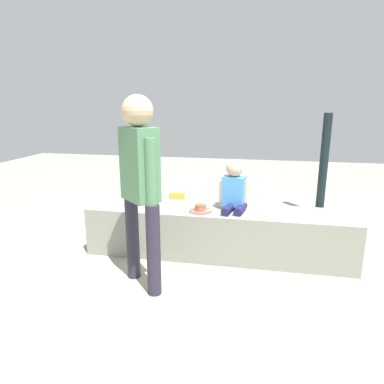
# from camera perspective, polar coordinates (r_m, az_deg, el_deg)

# --- Properties ---
(ground_plane) EXTENTS (12.00, 12.00, 0.00)m
(ground_plane) POSITION_cam_1_polar(r_m,az_deg,el_deg) (3.52, 4.21, -10.17)
(ground_plane) COLOR gray
(concrete_ledge) EXTENTS (2.55, 0.52, 0.47)m
(concrete_ledge) POSITION_cam_1_polar(r_m,az_deg,el_deg) (3.43, 4.28, -6.62)
(concrete_ledge) COLOR gray
(concrete_ledge) RESTS_ON ground_plane
(child_seated) EXTENTS (0.28, 0.33, 0.48)m
(child_seated) POSITION_cam_1_polar(r_m,az_deg,el_deg) (3.30, 6.95, 0.62)
(child_seated) COLOR #1F1C51
(child_seated) RESTS_ON concrete_ledge
(adult_standing) EXTENTS (0.37, 0.35, 1.53)m
(adult_standing) POSITION_cam_1_polar(r_m,az_deg,el_deg) (2.68, -8.57, 2.57)
(adult_standing) COLOR #2B2637
(adult_standing) RESTS_ON ground_plane
(cake_plate) EXTENTS (0.22, 0.22, 0.07)m
(cake_plate) POSITION_cam_1_polar(r_m,az_deg,el_deg) (3.28, 1.41, -2.84)
(cake_plate) COLOR #E0594C
(cake_plate) RESTS_ON concrete_ledge
(gift_bag) EXTENTS (0.19, 0.10, 0.36)m
(gift_bag) POSITION_cam_1_polar(r_m,az_deg,el_deg) (4.60, -2.50, -1.96)
(gift_bag) COLOR gold
(gift_bag) RESTS_ON ground_plane
(railing_post) EXTENTS (0.36, 0.36, 1.34)m
(railing_post) POSITION_cam_1_polar(r_m,az_deg,el_deg) (4.88, 20.72, 2.47)
(railing_post) COLOR black
(railing_post) RESTS_ON ground_plane
(water_bottle_near_gift) EXTENTS (0.07, 0.07, 0.19)m
(water_bottle_near_gift) POSITION_cam_1_polar(r_m,az_deg,el_deg) (4.27, 8.15, -4.46)
(water_bottle_near_gift) COLOR silver
(water_bottle_near_gift) RESTS_ON ground_plane
(water_bottle_far_side) EXTENTS (0.07, 0.07, 0.22)m
(water_bottle_far_side) POSITION_cam_1_polar(r_m,az_deg,el_deg) (4.16, 2.94, -4.68)
(water_bottle_far_side) COLOR silver
(water_bottle_far_side) RESTS_ON ground_plane
(cake_box_white) EXTENTS (0.34, 0.36, 0.14)m
(cake_box_white) POSITION_cam_1_polar(r_m,az_deg,el_deg) (4.59, 10.05, -3.43)
(cake_box_white) COLOR white
(cake_box_white) RESTS_ON ground_plane
(handbag_black_leather) EXTENTS (0.33, 0.10, 0.31)m
(handbag_black_leather) POSITION_cam_1_polar(r_m,az_deg,el_deg) (4.03, -6.25, -5.32)
(handbag_black_leather) COLOR black
(handbag_black_leather) RESTS_ON ground_plane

